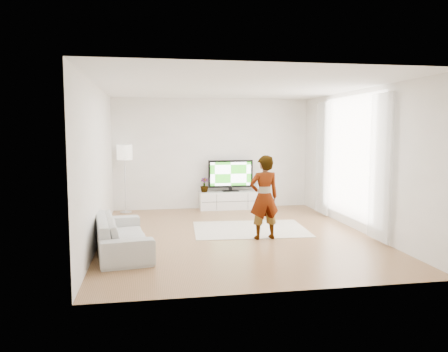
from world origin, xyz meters
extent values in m
plane|color=#996945|center=(0.00, 0.00, 0.00)|extent=(6.00, 6.00, 0.00)
plane|color=white|center=(0.00, 0.00, 2.80)|extent=(6.00, 6.00, 0.00)
cube|color=white|center=(-2.50, 0.00, 1.40)|extent=(0.02, 6.00, 2.80)
cube|color=white|center=(2.50, 0.00, 1.40)|extent=(0.02, 6.00, 2.80)
cube|color=white|center=(0.00, 3.00, 1.40)|extent=(5.00, 0.02, 2.80)
cube|color=white|center=(0.00, -3.00, 1.40)|extent=(5.00, 0.02, 2.80)
cube|color=white|center=(2.48, 0.30, 1.45)|extent=(0.01, 2.60, 2.50)
cube|color=white|center=(2.40, -1.00, 1.35)|extent=(0.04, 0.70, 2.60)
cube|color=white|center=(2.40, 1.60, 1.35)|extent=(0.04, 0.70, 2.60)
cube|color=white|center=(0.44, 2.77, 0.22)|extent=(1.60, 0.45, 0.45)
cube|color=black|center=(0.44, 2.54, 0.22)|extent=(1.55, 0.00, 0.01)
cube|color=black|center=(0.04, 2.54, 0.22)|extent=(0.01, 0.00, 0.39)
cube|color=black|center=(0.83, 2.54, 0.22)|extent=(0.01, 0.00, 0.39)
cube|color=black|center=(0.44, 2.79, 0.46)|extent=(0.41, 0.22, 0.02)
cube|color=black|center=(0.44, 2.79, 0.51)|extent=(0.08, 0.05, 0.08)
cube|color=black|center=(0.44, 2.79, 0.90)|extent=(1.14, 0.06, 0.70)
cube|color=#258715|center=(0.44, 2.76, 0.90)|extent=(1.04, 0.01, 0.59)
cube|color=white|center=(1.13, 2.77, 0.57)|extent=(0.09, 0.19, 0.25)
cube|color=#4CB2FF|center=(1.13, 2.67, 0.59)|extent=(0.01, 0.00, 0.13)
imported|color=#3F7238|center=(-0.24, 2.77, 0.63)|extent=(0.22, 0.22, 0.36)
cube|color=beige|center=(0.39, 0.41, 0.01)|extent=(2.35, 1.77, 0.01)
imported|color=#334772|center=(0.46, -0.40, 0.78)|extent=(0.61, 0.44, 1.54)
imported|color=beige|center=(-2.06, -0.81, 0.30)|extent=(1.08, 2.12, 0.59)
cylinder|color=silver|center=(-2.18, 2.70, 0.01)|extent=(0.29, 0.29, 0.02)
cylinder|color=silver|center=(-2.18, 2.70, 0.66)|extent=(0.04, 0.04, 1.27)
cylinder|color=white|center=(-2.18, 2.70, 1.47)|extent=(0.37, 0.37, 0.36)
camera|label=1|loc=(-1.60, -8.05, 2.00)|focal=35.00mm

